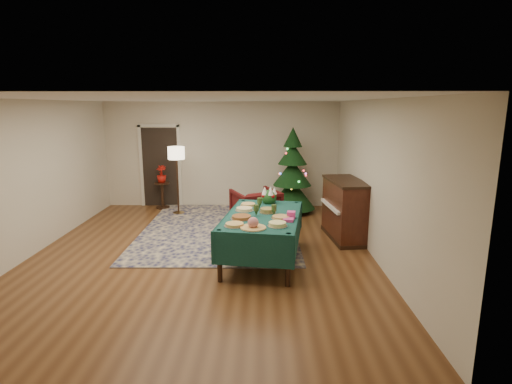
{
  "coord_description": "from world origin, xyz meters",
  "views": [
    {
      "loc": [
        1.07,
        -6.76,
        2.58
      ],
      "look_at": [
        0.94,
        0.45,
        1.03
      ],
      "focal_mm": 28.0,
      "sensor_mm": 36.0,
      "label": 1
    }
  ],
  "objects_px": {
    "buffet_table": "(263,224)",
    "christmas_tree": "(292,175)",
    "armchair": "(256,207)",
    "side_table": "(162,196)",
    "gift_box": "(291,215)",
    "piano": "(345,210)",
    "potted_plant": "(162,178)",
    "floor_lamp": "(176,157)"
  },
  "relations": [
    {
      "from": "piano",
      "to": "floor_lamp",
      "type": "bearing_deg",
      "value": 153.99
    },
    {
      "from": "armchair",
      "to": "side_table",
      "type": "relative_size",
      "value": 1.37
    },
    {
      "from": "side_table",
      "to": "piano",
      "type": "height_order",
      "value": "piano"
    },
    {
      "from": "armchair",
      "to": "side_table",
      "type": "xyz_separation_m",
      "value": [
        -2.43,
        1.6,
        -0.13
      ]
    },
    {
      "from": "side_table",
      "to": "potted_plant",
      "type": "xyz_separation_m",
      "value": [
        0.0,
        0.0,
        0.47
      ]
    },
    {
      "from": "buffet_table",
      "to": "potted_plant",
      "type": "relative_size",
      "value": 5.11
    },
    {
      "from": "buffet_table",
      "to": "christmas_tree",
      "type": "distance_m",
      "value": 3.32
    },
    {
      "from": "buffet_table",
      "to": "armchair",
      "type": "xyz_separation_m",
      "value": [
        -0.15,
        1.92,
        -0.19
      ]
    },
    {
      "from": "christmas_tree",
      "to": "armchair",
      "type": "bearing_deg",
      "value": -123.86
    },
    {
      "from": "piano",
      "to": "buffet_table",
      "type": "bearing_deg",
      "value": -143.51
    },
    {
      "from": "piano",
      "to": "side_table",
      "type": "bearing_deg",
      "value": 151.14
    },
    {
      "from": "buffet_table",
      "to": "armchair",
      "type": "height_order",
      "value": "armchair"
    },
    {
      "from": "gift_box",
      "to": "piano",
      "type": "height_order",
      "value": "piano"
    },
    {
      "from": "floor_lamp",
      "to": "piano",
      "type": "relative_size",
      "value": 1.15
    },
    {
      "from": "gift_box",
      "to": "armchair",
      "type": "distance_m",
      "value": 2.25
    },
    {
      "from": "buffet_table",
      "to": "floor_lamp",
      "type": "distance_m",
      "value": 3.72
    },
    {
      "from": "side_table",
      "to": "armchair",
      "type": "bearing_deg",
      "value": -33.44
    },
    {
      "from": "gift_box",
      "to": "christmas_tree",
      "type": "xyz_separation_m",
      "value": [
        0.26,
        3.43,
        0.07
      ]
    },
    {
      "from": "gift_box",
      "to": "piano",
      "type": "distance_m",
      "value": 1.85
    },
    {
      "from": "armchair",
      "to": "buffet_table",
      "type": "bearing_deg",
      "value": 69.71
    },
    {
      "from": "christmas_tree",
      "to": "piano",
      "type": "bearing_deg",
      "value": -65.83
    },
    {
      "from": "armchair",
      "to": "potted_plant",
      "type": "bearing_deg",
      "value": -58.24
    },
    {
      "from": "potted_plant",
      "to": "floor_lamp",
      "type": "bearing_deg",
      "value": -45.13
    },
    {
      "from": "gift_box",
      "to": "christmas_tree",
      "type": "bearing_deg",
      "value": 85.66
    },
    {
      "from": "armchair",
      "to": "piano",
      "type": "bearing_deg",
      "value": 133.3
    },
    {
      "from": "floor_lamp",
      "to": "piano",
      "type": "bearing_deg",
      "value": -26.01
    },
    {
      "from": "buffet_table",
      "to": "piano",
      "type": "distance_m",
      "value": 2.03
    },
    {
      "from": "floor_lamp",
      "to": "gift_box",
      "type": "bearing_deg",
      "value": -51.81
    },
    {
      "from": "potted_plant",
      "to": "armchair",
      "type": "bearing_deg",
      "value": -33.44
    },
    {
      "from": "side_table",
      "to": "christmas_tree",
      "type": "distance_m",
      "value": 3.37
    },
    {
      "from": "floor_lamp",
      "to": "piano",
      "type": "xyz_separation_m",
      "value": [
        3.69,
        -1.8,
        -0.81
      ]
    },
    {
      "from": "buffet_table",
      "to": "christmas_tree",
      "type": "relative_size",
      "value": 1.07
    },
    {
      "from": "armchair",
      "to": "christmas_tree",
      "type": "bearing_deg",
      "value": -148.66
    },
    {
      "from": "armchair",
      "to": "christmas_tree",
      "type": "relative_size",
      "value": 0.44
    },
    {
      "from": "armchair",
      "to": "gift_box",
      "type": "bearing_deg",
      "value": 81.31
    },
    {
      "from": "potted_plant",
      "to": "christmas_tree",
      "type": "relative_size",
      "value": 0.21
    },
    {
      "from": "buffet_table",
      "to": "piano",
      "type": "xyz_separation_m",
      "value": [
        1.63,
        1.21,
        -0.07
      ]
    },
    {
      "from": "gift_box",
      "to": "potted_plant",
      "type": "height_order",
      "value": "same"
    },
    {
      "from": "floor_lamp",
      "to": "christmas_tree",
      "type": "distance_m",
      "value": 2.83
    },
    {
      "from": "buffet_table",
      "to": "side_table",
      "type": "bearing_deg",
      "value": 126.2
    },
    {
      "from": "side_table",
      "to": "potted_plant",
      "type": "height_order",
      "value": "potted_plant"
    },
    {
      "from": "christmas_tree",
      "to": "piano",
      "type": "xyz_separation_m",
      "value": [
        0.91,
        -2.02,
        -0.36
      ]
    }
  ]
}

